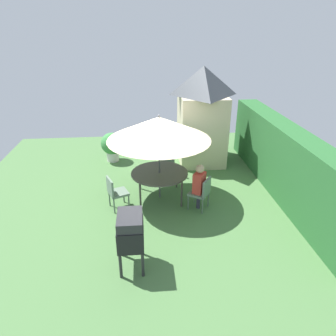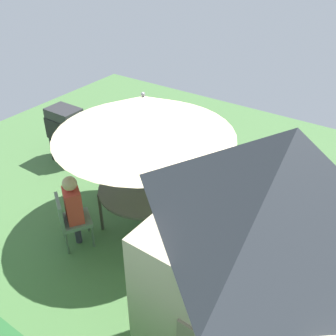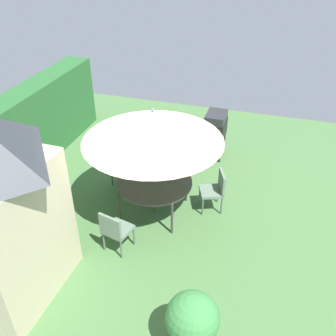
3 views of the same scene
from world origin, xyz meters
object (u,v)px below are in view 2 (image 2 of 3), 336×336
Objects in this scene: patio_umbrella at (144,116)px; bbq_grill at (65,124)px; garden_shed at (264,292)px; chair_toward_hedge at (165,160)px; chair_far_side at (206,242)px; chair_near_shed at (70,218)px; person_in_red at (73,203)px; patio_table at (147,190)px.

patio_umbrella is 2.25× the size of bbq_grill.
garden_shed is 5.77m from bbq_grill.
patio_umbrella is 3.00× the size of chair_toward_hedge.
patio_umbrella is 3.00× the size of chair_far_side.
garden_shed is 3.61× the size of chair_near_shed.
garden_shed is 3.39m from person_in_red.
bbq_grill reaches higher than chair_near_shed.
bbq_grill is at bearing -40.63° from person_in_red.
person_in_red is (0.66, 0.97, -1.24)m from patio_umbrella.
chair_near_shed and chair_toward_hedge have the same top height.
chair_far_side is 1.00× the size of chair_toward_hedge.
chair_near_shed is at bearing 20.10° from chair_far_side.
chair_far_side is (-1.30, 0.31, -1.51)m from patio_umbrella.
person_in_red is (-0.05, -0.07, 0.26)m from chair_near_shed.
garden_shed is 3.17m from patio_table.
chair_toward_hedge is (-0.23, -2.23, 0.00)m from chair_near_shed.
bbq_grill reaches higher than chair_toward_hedge.
garden_shed is at bearing 169.80° from chair_near_shed.
chair_far_side is (-2.00, -0.73, 0.00)m from chair_near_shed.
chair_far_side is 0.71× the size of person_in_red.
bbq_grill is at bearing -42.47° from chair_near_shed.
person_in_red is at bearing -11.57° from garden_shed.
patio_table is 1.30m from patio_umbrella.
bbq_grill is at bearing 11.60° from chair_toward_hedge.
chair_toward_hedge is (3.02, -2.82, -1.14)m from garden_shed.
patio_umbrella is at bearing -123.98° from chair_near_shed.
person_in_red is (0.66, 0.97, 0.06)m from patio_table.
patio_umbrella is at bearing 164.45° from bbq_grill.
patio_table is 1.29m from chair_toward_hedge.
bbq_grill is at bearing -15.55° from patio_table.
patio_umbrella is 3.00m from bbq_grill.
patio_umbrella is 2.15× the size of person_in_red.
chair_far_side is at bearing 166.39° from patio_umbrella.
patio_umbrella reaches higher than chair_toward_hedge.
person_in_red is at bearing 56.02° from patio_table.
patio_umbrella is (2.55, -1.63, 0.37)m from garden_shed.
chair_near_shed is (0.70, 1.05, -0.21)m from patio_table.
garden_shed reaches higher than patio_table.
bbq_grill reaches higher than chair_far_side.
garden_shed is at bearing 155.51° from bbq_grill.
patio_umbrella reaches higher than patio_table.
patio_umbrella is at bearing 111.67° from chair_toward_hedge.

